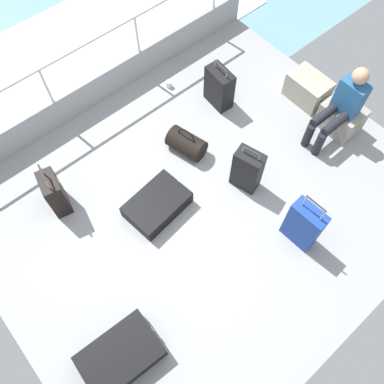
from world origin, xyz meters
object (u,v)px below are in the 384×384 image
(cargo_crate_0, at_px, (308,89))
(paper_cup, at_px, (169,84))
(suitcase_5, at_px, (303,225))
(suitcase_2, at_px, (247,170))
(suitcase_0, at_px, (219,87))
(suitcase_3, at_px, (55,193))
(cargo_crate_1, at_px, (341,117))
(suitcase_4, at_px, (121,356))
(passenger_seated, at_px, (341,106))
(duffel_bag, at_px, (186,143))
(suitcase_1, at_px, (157,205))

(cargo_crate_0, height_order, paper_cup, cargo_crate_0)
(suitcase_5, bearing_deg, suitcase_2, 177.78)
(suitcase_2, distance_m, suitcase_5, 0.93)
(paper_cup, bearing_deg, suitcase_0, 27.04)
(suitcase_3, bearing_deg, suitcase_2, 57.05)
(cargo_crate_1, xyz_separation_m, suitcase_4, (0.48, -3.98, -0.08))
(passenger_seated, distance_m, suitcase_2, 1.44)
(cargo_crate_1, bearing_deg, cargo_crate_0, 175.57)
(duffel_bag, distance_m, paper_cup, 1.15)
(suitcase_1, height_order, suitcase_3, suitcase_3)
(suitcase_1, height_order, paper_cup, suitcase_1)
(passenger_seated, bearing_deg, suitcase_1, -104.11)
(suitcase_0, xyz_separation_m, paper_cup, (-0.68, -0.35, -0.24))
(suitcase_4, bearing_deg, suitcase_5, 83.64)
(suitcase_0, relative_size, suitcase_5, 0.78)
(suitcase_3, distance_m, suitcase_4, 1.98)
(suitcase_4, relative_size, paper_cup, 8.17)
(suitcase_4, bearing_deg, suitcase_3, 166.26)
(suitcase_1, bearing_deg, paper_cup, 136.91)
(cargo_crate_0, xyz_separation_m, suitcase_5, (1.37, -1.67, 0.15))
(passenger_seated, bearing_deg, cargo_crate_1, 90.00)
(cargo_crate_0, height_order, suitcase_0, suitcase_0)
(suitcase_0, distance_m, suitcase_2, 1.36)
(suitcase_0, bearing_deg, passenger_seated, 28.71)
(cargo_crate_1, distance_m, suitcase_5, 1.79)
(suitcase_1, bearing_deg, cargo_crate_1, 76.83)
(suitcase_4, bearing_deg, suitcase_0, 121.57)
(cargo_crate_0, relative_size, suitcase_1, 0.75)
(suitcase_3, xyz_separation_m, suitcase_5, (2.17, 1.89, 0.04))
(suitcase_4, height_order, paper_cup, suitcase_4)
(suitcase_2, relative_size, suitcase_5, 0.83)
(suitcase_2, bearing_deg, paper_cup, 171.05)
(suitcase_2, relative_size, duffel_bag, 1.34)
(paper_cup, bearing_deg, cargo_crate_1, 31.97)
(cargo_crate_0, relative_size, suitcase_2, 0.82)
(passenger_seated, distance_m, suitcase_1, 2.58)
(cargo_crate_1, bearing_deg, suitcase_4, -83.13)
(cargo_crate_0, distance_m, suitcase_5, 2.16)
(cargo_crate_0, height_order, duffel_bag, duffel_bag)
(cargo_crate_1, distance_m, suitcase_3, 3.79)
(passenger_seated, xyz_separation_m, suitcase_5, (0.74, -1.44, -0.24))
(suitcase_5, bearing_deg, cargo_crate_0, 129.39)
(duffel_bag, bearing_deg, suitcase_3, -102.79)
(cargo_crate_0, relative_size, suitcase_5, 0.68)
(duffel_bag, bearing_deg, suitcase_4, -54.76)
(paper_cup, bearing_deg, suitcase_2, -8.95)
(cargo_crate_0, bearing_deg, paper_cup, -137.03)
(cargo_crate_0, distance_m, suitcase_4, 4.18)
(suitcase_5, xyz_separation_m, duffel_bag, (-1.79, -0.19, -0.19))
(suitcase_0, xyz_separation_m, suitcase_5, (2.13, -0.68, 0.05))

